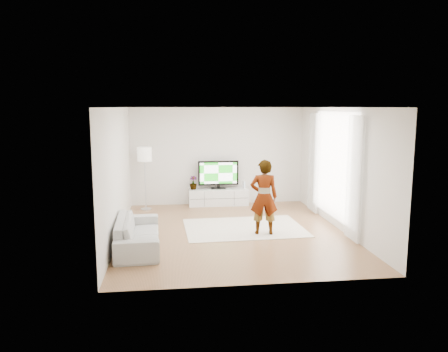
{
  "coord_description": "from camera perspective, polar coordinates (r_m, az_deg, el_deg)",
  "views": [
    {
      "loc": [
        -1.36,
        -9.5,
        2.81
      ],
      "look_at": [
        -0.14,
        0.4,
        1.23
      ],
      "focal_mm": 35.0,
      "sensor_mm": 36.0,
      "label": 1
    }
  ],
  "objects": [
    {
      "name": "wall_left",
      "position": [
        9.67,
        -13.73,
        0.37
      ],
      "size": [
        0.02,
        6.0,
        2.8
      ],
      "primitive_type": "cube",
      "color": "silver",
      "rests_on": "floor"
    },
    {
      "name": "wall_front",
      "position": [
        6.79,
        4.68,
        -3.0
      ],
      "size": [
        5.0,
        0.02,
        2.8
      ],
      "primitive_type": "cube",
      "color": "silver",
      "rests_on": "floor"
    },
    {
      "name": "player",
      "position": [
        9.66,
        5.23,
        -2.75
      ],
      "size": [
        0.66,
        0.48,
        1.67
      ],
      "primitive_type": "imported",
      "rotation": [
        0.0,
        0.0,
        3.0
      ],
      "color": "#334772",
      "rests_on": "rug"
    },
    {
      "name": "wall_back",
      "position": [
        12.65,
        -0.82,
        2.62
      ],
      "size": [
        5.0,
        0.02,
        2.8
      ],
      "primitive_type": "cube",
      "color": "silver",
      "rests_on": "floor"
    },
    {
      "name": "floor",
      "position": [
        10.0,
        1.07,
        -7.31
      ],
      "size": [
        6.0,
        6.0,
        0.0
      ],
      "primitive_type": "plane",
      "color": "#A06E48",
      "rests_on": "ground"
    },
    {
      "name": "rug",
      "position": [
        10.31,
        2.63,
        -6.77
      ],
      "size": [
        2.81,
        2.06,
        0.01
      ],
      "primitive_type": "cube",
      "rotation": [
        0.0,
        0.0,
        0.03
      ],
      "color": "silver",
      "rests_on": "floor"
    },
    {
      "name": "television",
      "position": [
        12.51,
        -0.75,
        0.31
      ],
      "size": [
        1.16,
        0.23,
        0.81
      ],
      "color": "black",
      "rests_on": "media_console"
    },
    {
      "name": "media_console",
      "position": [
        12.6,
        -0.73,
        -2.75
      ],
      "size": [
        1.7,
        0.48,
        0.48
      ],
      "color": "silver",
      "rests_on": "floor"
    },
    {
      "name": "potted_plant",
      "position": [
        12.46,
        -4.04,
        -0.88
      ],
      "size": [
        0.26,
        0.26,
        0.39
      ],
      "primitive_type": "imported",
      "rotation": [
        0.0,
        0.0,
        -0.22
      ],
      "color": "#3F7238",
      "rests_on": "media_console"
    },
    {
      "name": "floor_lamp",
      "position": [
        12.08,
        -10.33,
        2.45
      ],
      "size": [
        0.38,
        0.38,
        1.72
      ],
      "color": "silver",
      "rests_on": "floor"
    },
    {
      "name": "game_console",
      "position": [
        12.64,
        2.63,
        -1.12
      ],
      "size": [
        0.06,
        0.16,
        0.22
      ],
      "rotation": [
        0.0,
        0.0,
        0.07
      ],
      "color": "white",
      "rests_on": "media_console"
    },
    {
      "name": "wall_right",
      "position": [
        10.35,
        14.93,
        0.88
      ],
      "size": [
        0.02,
        6.0,
        2.8
      ],
      "primitive_type": "cube",
      "color": "silver",
      "rests_on": "floor"
    },
    {
      "name": "window",
      "position": [
        10.61,
        14.24,
        1.37
      ],
      "size": [
        0.01,
        2.6,
        2.5
      ],
      "primitive_type": "cube",
      "color": "white",
      "rests_on": "wall_right"
    },
    {
      "name": "curtain_near",
      "position": [
        9.41,
        16.62,
        -0.29
      ],
      "size": [
        0.04,
        0.7,
        2.6
      ],
      "primitive_type": "cube",
      "color": "white",
      "rests_on": "floor"
    },
    {
      "name": "ceiling",
      "position": [
        9.6,
        1.12,
        8.95
      ],
      "size": [
        6.0,
        6.0,
        0.0
      ],
      "primitive_type": "plane",
      "color": "white",
      "rests_on": "wall_back"
    },
    {
      "name": "curtain_far",
      "position": [
        11.81,
        11.59,
        1.73
      ],
      "size": [
        0.04,
        0.7,
        2.6
      ],
      "primitive_type": "cube",
      "color": "white",
      "rests_on": "floor"
    },
    {
      "name": "sofa",
      "position": [
        8.99,
        -11.19,
        -7.3
      ],
      "size": [
        0.92,
        2.16,
        0.62
      ],
      "primitive_type": "imported",
      "rotation": [
        0.0,
        0.0,
        1.61
      ],
      "color": "#AFAFAA",
      "rests_on": "floor"
    }
  ]
}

